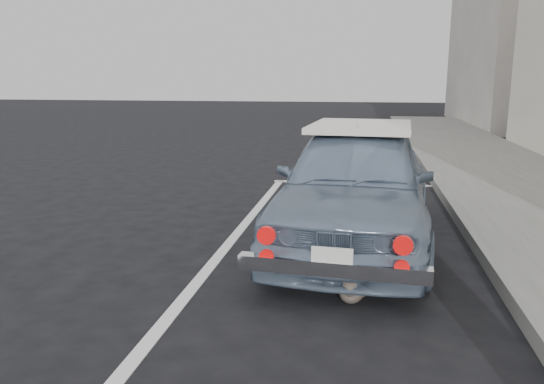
{
  "coord_description": "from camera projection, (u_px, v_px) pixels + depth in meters",
  "views": [
    {
      "loc": [
        0.57,
        -2.96,
        1.86
      ],
      "look_at": [
        -0.3,
        2.12,
        0.75
      ],
      "focal_mm": 35.0,
      "sensor_mm": 36.0,
      "label": 1
    }
  ],
  "objects": [
    {
      "name": "cat",
      "position": [
        352.0,
        289.0,
        4.47
      ],
      "size": [
        0.25,
        0.5,
        0.27
      ],
      "rotation": [
        0.0,
        0.0,
        -0.08
      ],
      "color": "#66574E",
      "rests_on": "ground"
    },
    {
      "name": "retro_coupe",
      "position": [
        356.0,
        183.0,
        6.02
      ],
      "size": [
        1.93,
        4.16,
        1.38
      ],
      "rotation": [
        0.0,
        0.0,
        -0.08
      ],
      "color": "gray",
      "rests_on": "ground"
    },
    {
      "name": "ground",
      "position": [
        262.0,
        380.0,
        3.34
      ],
      "size": [
        80.0,
        80.0,
        0.0
      ],
      "primitive_type": "plane",
      "color": "black",
      "rests_on": "ground"
    },
    {
      "name": "pline_front",
      "position": [
        357.0,
        184.0,
        9.52
      ],
      "size": [
        3.0,
        0.12,
        0.01
      ],
      "primitive_type": "cube",
      "color": "silver",
      "rests_on": "ground"
    },
    {
      "name": "pline_side",
      "position": [
        235.0,
        236.0,
        6.38
      ],
      "size": [
        0.12,
        7.0,
        0.01
      ],
      "primitive_type": "cube",
      "color": "silver",
      "rests_on": "ground"
    },
    {
      "name": "building_far",
      "position": [
        516.0,
        22.0,
        20.72
      ],
      "size": [
        3.5,
        10.0,
        8.0
      ],
      "primitive_type": "cube",
      "color": "#ACA39C",
      "rests_on": "ground"
    }
  ]
}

